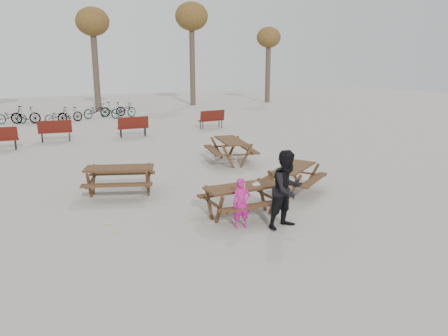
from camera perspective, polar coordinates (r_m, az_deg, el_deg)
name	(u,v)px	position (r m, az deg, el deg)	size (l,w,h in m)	color
ground	(242,216)	(10.84, 2.32, -6.29)	(80.00, 80.00, 0.00)	gray
main_picnic_table	(242,193)	(10.65, 2.36, -3.33)	(1.80, 1.45, 0.78)	#321C12
food_tray	(256,184)	(10.69, 4.22, -2.15)	(0.18, 0.11, 0.04)	white
bread_roll	(256,183)	(10.68, 4.22, -1.93)	(0.14, 0.06, 0.05)	tan
soda_bottle	(244,186)	(10.36, 2.58, -2.34)	(0.07, 0.07, 0.17)	silver
child	(241,203)	(9.95, 2.29, -4.64)	(0.42, 0.28, 1.16)	#C0187D
adult	(287,189)	(9.97, 8.25, -2.78)	(0.88, 0.69, 1.81)	black
picnic_table_east	(294,179)	(12.82, 9.11, -1.45)	(1.77, 1.43, 0.76)	#321C12
picnic_table_north	(120,181)	(12.71, -13.43, -1.67)	(1.90, 1.53, 0.82)	#321C12
picnic_table_far	(231,151)	(16.27, 0.89, 2.21)	(2.01, 1.62, 0.86)	#321C12
park_bench_row	(108,128)	(22.02, -14.96, 5.07)	(12.16, 2.33, 1.03)	#5B1912
bicycle_row	(76,113)	(29.38, -18.78, 6.87)	(8.65, 2.38, 1.06)	black
tree_row	(90,25)	(34.66, -17.15, 17.45)	(32.17, 3.52, 8.26)	#382B21
fallen_leaves	(217,187)	(13.17, -0.90, -2.56)	(11.00, 11.00, 0.01)	gold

